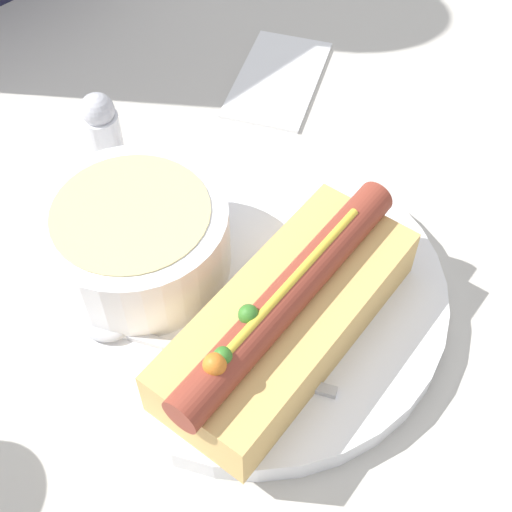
# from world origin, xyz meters

# --- Properties ---
(ground_plane) EXTENTS (4.00, 4.00, 0.00)m
(ground_plane) POSITION_xyz_m (0.00, 0.00, 0.00)
(ground_plane) COLOR #BCB7AD
(dinner_plate) EXTENTS (0.24, 0.24, 0.02)m
(dinner_plate) POSITION_xyz_m (0.00, 0.00, 0.01)
(dinner_plate) COLOR white
(dinner_plate) RESTS_ON ground_plane
(hot_dog) EXTENTS (0.19, 0.09, 0.06)m
(hot_dog) POSITION_xyz_m (-0.01, -0.04, 0.04)
(hot_dog) COLOR #DBAD60
(hot_dog) RESTS_ON dinner_plate
(soup_bowl) EXTENTS (0.12, 0.12, 0.05)m
(soup_bowl) POSITION_xyz_m (-0.04, 0.07, 0.04)
(soup_bowl) COLOR white
(soup_bowl) RESTS_ON dinner_plate
(spoon) EXTENTS (0.08, 0.15, 0.01)m
(spoon) POSITION_xyz_m (-0.08, 0.02, 0.02)
(spoon) COLOR #B7B7BC
(spoon) RESTS_ON dinner_plate
(napkin) EXTENTS (0.14, 0.11, 0.01)m
(napkin) POSITION_xyz_m (0.17, 0.15, 0.00)
(napkin) COLOR white
(napkin) RESTS_ON ground_plane
(salt_shaker) EXTENTS (0.03, 0.03, 0.07)m
(salt_shaker) POSITION_xyz_m (0.01, 0.17, 0.03)
(salt_shaker) COLOR silver
(salt_shaker) RESTS_ON ground_plane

